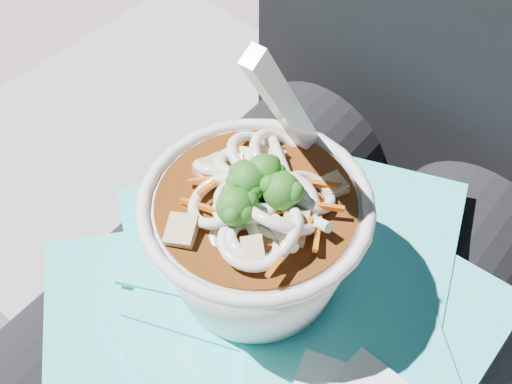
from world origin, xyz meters
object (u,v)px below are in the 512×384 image
Objects in this scene: person_body at (317,256)px; udon_bowl at (256,230)px; plastic_bag at (265,312)px; lap at (250,351)px; stone_ledge at (327,374)px.

person_body reaches higher than udon_bowl.
udon_bowl reaches higher than plastic_bag.
lap is 1.28× the size of plastic_bag.
person_body is 2.60× the size of plastic_bag.
person_body is (0.00, -0.06, 0.32)m from stone_ledge.
udon_bowl is (-0.00, -0.14, 0.44)m from stone_ledge.
stone_ledge is at bearing 96.45° from plastic_bag.
plastic_bag is at bearing -38.09° from udon_bowl.
person_body is at bearing 100.27° from plastic_bag.
stone_ledge is 0.32m from person_body.
plastic_bag is (0.02, -0.10, 0.05)m from person_body.
stone_ledge is 2.08× the size of lap.
stone_ledge is 5.00× the size of udon_bowl.
lap is at bearing -90.00° from person_body.
lap is 0.10m from person_body.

